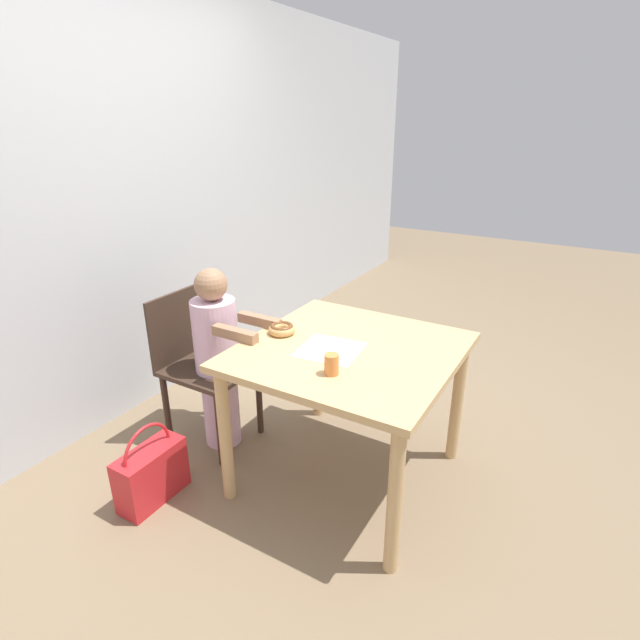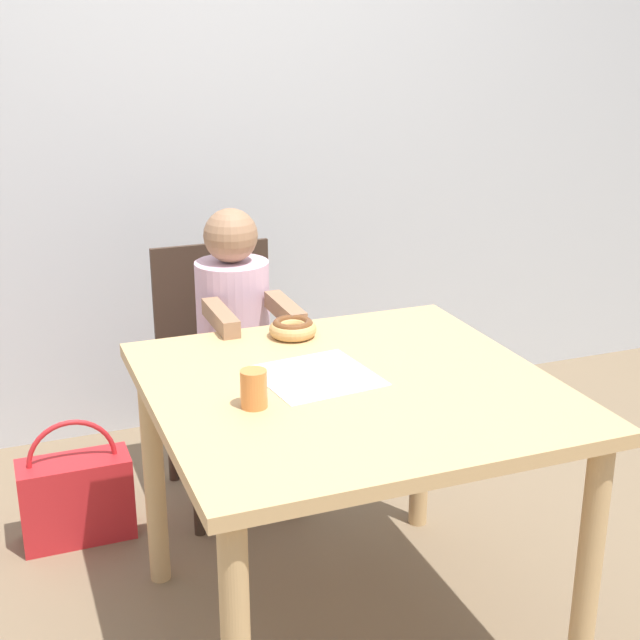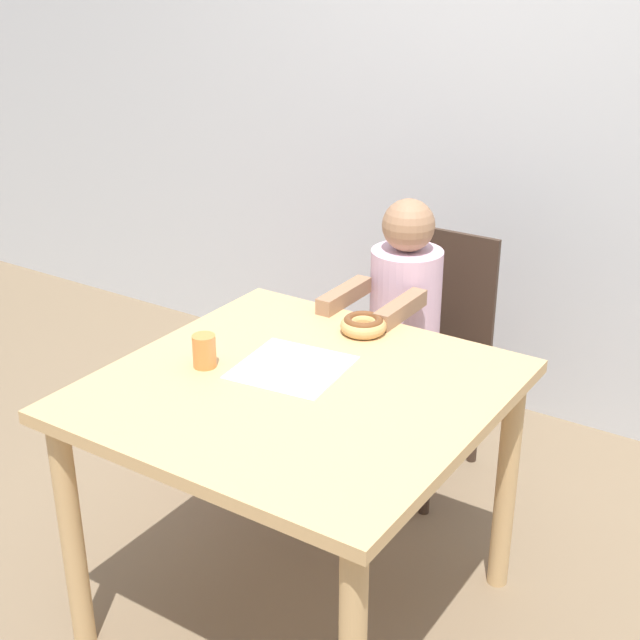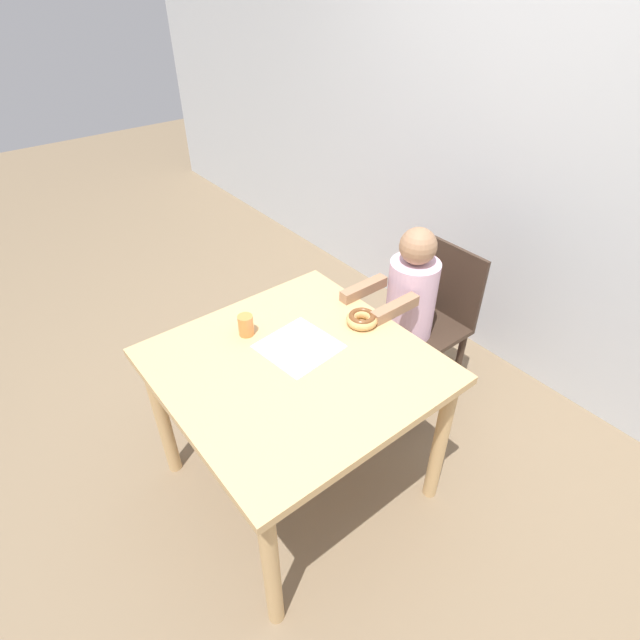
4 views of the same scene
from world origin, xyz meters
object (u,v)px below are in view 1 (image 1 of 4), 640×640
(chair, at_px, (202,364))
(handbag, at_px, (151,473))
(child_figure, at_px, (218,359))
(donut, at_px, (282,329))
(cup, at_px, (331,364))

(chair, distance_m, handbag, 0.63)
(child_figure, xyz_separation_m, donut, (0.07, -0.38, 0.23))
(donut, bearing_deg, chair, 97.44)
(handbag, bearing_deg, chair, 14.48)
(donut, relative_size, cup, 1.49)
(donut, bearing_deg, cup, -120.20)
(chair, relative_size, cup, 9.47)
(donut, relative_size, handbag, 0.32)
(chair, bearing_deg, handbag, -165.52)
(chair, xyz_separation_m, child_figure, (0.00, -0.13, 0.07))
(cup, bearing_deg, child_figure, 77.48)
(child_figure, xyz_separation_m, cup, (-0.18, -0.79, 0.25))
(handbag, xyz_separation_m, cup, (0.36, -0.78, 0.63))
(handbag, bearing_deg, donut, -31.30)
(chair, height_order, cup, chair)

